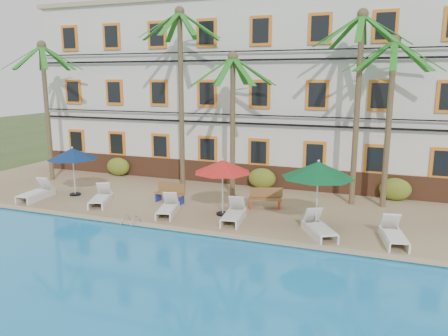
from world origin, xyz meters
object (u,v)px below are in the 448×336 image
at_px(palm_c, 233,104).
at_px(bench_right, 265,198).
at_px(lounger_b, 101,198).
at_px(lounger_d, 234,214).
at_px(lounger_f, 393,234).
at_px(palm_b, 181,77).
at_px(pool_ladder, 131,224).
at_px(palm_d, 359,84).
at_px(umbrella_blue, 72,154).
at_px(palm_a, 45,92).
at_px(bench_left, 170,193).
at_px(palm_e, 391,98).
at_px(umbrella_green, 318,170).
at_px(umbrella_red, 223,167).
at_px(lounger_a, 37,193).
at_px(lounger_c, 168,208).
at_px(lounger_e, 319,227).

height_order(palm_c, bench_right, palm_c).
height_order(lounger_b, lounger_d, lounger_d).
bearing_deg(lounger_d, lounger_f, -2.46).
height_order(palm_b, pool_ladder, palm_b).
height_order(palm_b, palm_d, palm_b).
relative_size(umbrella_blue, pool_ladder, 3.34).
height_order(palm_a, palm_b, palm_b).
relative_size(palm_d, bench_left, 5.70).
xyz_separation_m(palm_a, palm_d, (16.87, 0.86, 0.53)).
relative_size(palm_b, lounger_f, 4.46).
relative_size(palm_c, palm_e, 0.92).
relative_size(lounger_b, pool_ladder, 2.83).
relative_size(palm_b, palm_d, 1.06).
bearing_deg(pool_ladder, palm_d, 37.17).
distance_m(umbrella_blue, umbrella_green, 12.31).
height_order(palm_d, umbrella_red, palm_d).
bearing_deg(bench_left, lounger_b, -153.59).
distance_m(lounger_b, lounger_d, 6.68).
xyz_separation_m(umbrella_blue, umbrella_red, (8.17, -0.42, 0.01)).
xyz_separation_m(palm_e, lounger_a, (-15.96, -4.55, -4.63)).
relative_size(lounger_c, lounger_e, 0.95).
distance_m(palm_a, lounger_b, 8.20).
xyz_separation_m(palm_a, lounger_d, (12.49, -3.47, -4.75)).
height_order(palm_e, lounger_f, palm_e).
xyz_separation_m(umbrella_red, lounger_d, (0.73, -0.65, -1.82)).
height_order(lounger_d, lounger_f, lounger_d).
height_order(umbrella_red, lounger_f, umbrella_red).
xyz_separation_m(lounger_a, lounger_f, (16.39, -0.09, -0.01)).
relative_size(bench_right, pool_ladder, 2.11).
distance_m(lounger_d, lounger_e, 3.59).
relative_size(lounger_d, lounger_e, 0.99).
height_order(palm_c, umbrella_green, palm_c).
bearing_deg(palm_a, umbrella_blue, -33.80).
relative_size(palm_d, lounger_a, 4.15).
distance_m(palm_c, bench_left, 5.22).
bearing_deg(lounger_f, lounger_a, 179.70).
relative_size(umbrella_blue, lounger_c, 1.25).
bearing_deg(umbrella_green, lounger_f, -7.20).
distance_m(palm_b, bench_left, 6.06).
distance_m(palm_b, lounger_b, 7.29).
relative_size(palm_b, lounger_a, 4.41).
xyz_separation_m(umbrella_blue, pool_ladder, (5.12, -2.93, -2.12)).
relative_size(lounger_b, lounger_e, 1.01).
relative_size(palm_d, lounger_c, 4.42).
relative_size(palm_a, palm_b, 0.84).
relative_size(palm_a, pool_ladder, 10.58).
distance_m(palm_b, lounger_d, 8.27).
relative_size(palm_b, umbrella_red, 3.74).
bearing_deg(lounger_d, bench_right, 72.61).
relative_size(umbrella_green, lounger_c, 1.41).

